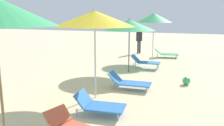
{
  "coord_description": "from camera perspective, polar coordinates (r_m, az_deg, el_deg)",
  "views": [
    {
      "loc": [
        2.3,
        3.8,
        2.52
      ],
      "look_at": [
        -0.16,
        9.91,
        1.19
      ],
      "focal_mm": 37.14,
      "sensor_mm": 36.0,
      "label": 1
    }
  ],
  "objects": [
    {
      "name": "umbrella_farthest",
      "position": [
        13.47,
        10.26,
        10.88
      ],
      "size": [
        2.04,
        2.04,
        2.75
      ],
      "color": "silver",
      "rests_on": "ground"
    },
    {
      "name": "umbrella_fourth",
      "position": [
        6.99,
        -4.31,
        10.85
      ],
      "size": [
        2.39,
        2.39,
        2.75
      ],
      "color": "silver",
      "rests_on": "ground"
    },
    {
      "name": "person_walking_far",
      "position": [
        16.08,
        6.7,
        6.11
      ],
      "size": [
        0.38,
        0.42,
        1.72
      ],
      "rotation": [
        0.0,
        0.0,
        2.58
      ],
      "color": "#262628",
      "rests_on": "ground"
    },
    {
      "name": "lounger_fifth_shoreside",
      "position": [
        11.46,
        8.12,
        0.35
      ],
      "size": [
        1.42,
        0.68,
        0.65
      ],
      "rotation": [
        0.0,
        0.0,
        0.07
      ],
      "color": "blue",
      "rests_on": "ground"
    },
    {
      "name": "umbrella_fifth",
      "position": [
        10.37,
        4.29,
        9.33
      ],
      "size": [
        2.29,
        2.29,
        2.45
      ],
      "color": "#4C4C51",
      "rests_on": "ground"
    },
    {
      "name": "lounger_fourth_inland",
      "position": [
        6.16,
        -3.25,
        -10.16
      ],
      "size": [
        1.34,
        0.82,
        0.58
      ],
      "rotation": [
        0.0,
        0.0,
        0.13
      ],
      "color": "blue",
      "rests_on": "ground"
    },
    {
      "name": "lounger_third_shoreside",
      "position": [
        5.07,
        -9.91,
        -15.12
      ],
      "size": [
        1.31,
        0.86,
        0.56
      ],
      "rotation": [
        0.0,
        0.0,
        -0.24
      ],
      "color": "#D8593F",
      "rests_on": "ground"
    },
    {
      "name": "lounger_fourth_shoreside",
      "position": [
        8.19,
        4.1,
        -4.61
      ],
      "size": [
        1.51,
        0.72,
        0.58
      ],
      "rotation": [
        0.0,
        0.0,
        0.08
      ],
      "color": "blue",
      "rests_on": "ground"
    },
    {
      "name": "beach_ball",
      "position": [
        9.14,
        17.83,
        -4.21
      ],
      "size": [
        0.29,
        0.29,
        0.29
      ],
      "primitive_type": "sphere",
      "color": "#3FB266",
      "rests_on": "ground"
    },
    {
      "name": "lounger_farthest_shoreside",
      "position": [
        14.8,
        13.17,
        2.33
      ],
      "size": [
        1.54,
        0.95,
        0.54
      ],
      "rotation": [
        0.0,
        0.0,
        0.2
      ],
      "color": "#4CA572",
      "rests_on": "ground"
    }
  ]
}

